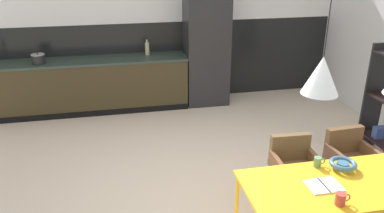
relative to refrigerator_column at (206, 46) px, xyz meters
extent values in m
plane|color=beige|center=(-0.67, -3.16, -1.04)|extent=(9.32, 9.32, 0.00)
cube|color=black|center=(-0.67, 0.36, -0.32)|extent=(6.54, 0.12, 1.44)
cube|color=#372E1A|center=(-2.09, 0.00, -0.61)|extent=(3.40, 0.60, 0.88)
cube|color=#2C3931|center=(-2.09, 0.00, -0.15)|extent=(3.43, 0.63, 0.04)
cube|color=black|center=(-2.09, -0.30, -0.99)|extent=(3.40, 0.01, 0.10)
cube|color=#232326|center=(0.00, 0.00, 0.00)|extent=(0.75, 0.60, 2.09)
cube|color=gold|center=(0.32, -3.98, -0.33)|extent=(1.84, 0.81, 0.03)
cylinder|color=gold|center=(-0.56, -3.62, -0.69)|extent=(0.04, 0.04, 0.70)
cube|color=brown|center=(0.24, -3.20, -0.65)|extent=(0.50, 0.48, 0.06)
cube|color=brown|center=(0.25, -3.01, -0.46)|extent=(0.46, 0.10, 0.31)
cube|color=brown|center=(0.46, -3.22, -0.55)|extent=(0.07, 0.42, 0.14)
cube|color=brown|center=(0.02, -3.19, -0.55)|extent=(0.07, 0.42, 0.14)
cylinder|color=black|center=(0.43, -3.40, -0.86)|extent=(0.02, 0.02, 0.37)
cylinder|color=black|center=(0.03, -3.38, -0.86)|extent=(0.02, 0.02, 0.37)
cylinder|color=black|center=(0.45, -3.03, -0.86)|extent=(0.02, 0.02, 0.37)
cylinder|color=black|center=(0.05, -3.00, -0.86)|extent=(0.02, 0.02, 0.37)
cylinder|color=black|center=(0.44, -3.22, -1.04)|extent=(0.04, 0.41, 0.02)
cylinder|color=black|center=(0.04, -3.19, -1.04)|extent=(0.04, 0.41, 0.02)
cube|color=brown|center=(0.95, -3.18, -0.64)|extent=(0.50, 0.49, 0.06)
cube|color=brown|center=(0.94, -2.98, -0.45)|extent=(0.46, 0.10, 0.32)
cube|color=brown|center=(1.17, -3.17, -0.54)|extent=(0.07, 0.42, 0.14)
cube|color=brown|center=(0.73, -3.19, -0.54)|extent=(0.07, 0.42, 0.14)
cylinder|color=black|center=(1.16, -3.36, -0.86)|extent=(0.02, 0.02, 0.37)
cylinder|color=black|center=(0.76, -3.38, -0.86)|extent=(0.02, 0.02, 0.37)
cylinder|color=black|center=(1.14, -2.98, -0.86)|extent=(0.02, 0.02, 0.37)
cylinder|color=black|center=(0.74, -3.00, -0.86)|extent=(0.02, 0.02, 0.37)
cylinder|color=black|center=(1.15, -3.17, -1.04)|extent=(0.04, 0.41, 0.02)
cylinder|color=black|center=(0.75, -3.19, -1.04)|extent=(0.04, 0.41, 0.02)
cylinder|color=#33607F|center=(0.42, -3.76, -0.28)|extent=(0.11, 0.11, 0.07)
torus|color=#3A607D|center=(0.42, -3.76, -0.26)|extent=(0.25, 0.25, 0.05)
cube|color=white|center=(0.02, -3.99, -0.31)|extent=(0.15, 0.23, 0.01)
cube|color=white|center=(0.17, -3.99, -0.31)|extent=(0.15, 0.23, 0.01)
cube|color=#262628|center=(0.10, -3.99, -0.30)|extent=(0.01, 0.23, 0.00)
cylinder|color=#5B8456|center=(0.20, -3.68, -0.26)|extent=(0.07, 0.07, 0.10)
torus|color=#5B8456|center=(0.25, -3.68, -0.26)|extent=(0.07, 0.01, 0.07)
cylinder|color=#B23D33|center=(0.09, -4.26, -0.26)|extent=(0.08, 0.08, 0.10)
torus|color=#B23D33|center=(0.14, -4.26, -0.26)|extent=(0.07, 0.01, 0.07)
cylinder|color=black|center=(-2.82, -0.10, -0.05)|extent=(0.21, 0.21, 0.15)
cylinder|color=gray|center=(-2.82, -0.10, 0.03)|extent=(0.21, 0.21, 0.01)
sphere|color=black|center=(-2.82, -0.10, 0.04)|extent=(0.02, 0.02, 0.02)
cylinder|color=tan|center=(-1.04, 0.12, -0.02)|extent=(0.08, 0.08, 0.22)
cylinder|color=tan|center=(-1.04, 0.12, 0.11)|extent=(0.03, 0.03, 0.05)
cube|color=black|center=(1.85, -2.19, -0.28)|extent=(0.30, 0.03, 1.52)
cube|color=#334C8C|center=(1.85, -2.45, -0.70)|extent=(0.18, 0.10, 0.16)
cone|color=silver|center=(-0.05, -3.97, 0.71)|extent=(0.29, 0.29, 0.30)
camera|label=1|loc=(-1.63, -6.60, 1.64)|focal=36.48mm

